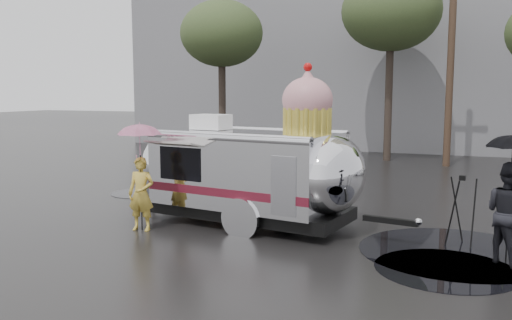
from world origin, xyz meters
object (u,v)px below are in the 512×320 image
at_px(person_left, 141,194).
at_px(person_right, 509,213).
at_px(airstream_trailer, 251,168).
at_px(tripod, 461,205).

height_order(person_left, person_right, person_right).
xyz_separation_m(airstream_trailer, person_right, (5.26, -1.03, -0.39)).
bearing_deg(tripod, airstream_trailer, -170.96).
bearing_deg(tripod, person_right, -37.77).
relative_size(airstream_trailer, person_right, 3.76).
bearing_deg(person_left, airstream_trailer, 27.30).
bearing_deg(airstream_trailer, person_right, -1.99).
height_order(airstream_trailer, person_right, airstream_trailer).
xyz_separation_m(person_right, tripod, (-0.78, 0.89, -0.09)).
height_order(person_left, tripod, person_left).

